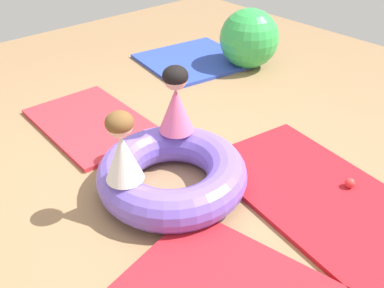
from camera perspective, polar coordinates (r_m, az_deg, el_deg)
The scene contains 10 objects.
ground_plane at distance 3.37m, azimuth -2.09°, elevation -4.84°, with size 8.00×8.00×0.00m, color #93704C.
gym_mat_center_rear at distance 4.17m, azimuth -13.27°, elevation 2.78°, with size 1.30×0.85×0.04m, color red.
gym_mat_front at distance 3.33m, azimuth 16.89°, elevation -6.76°, with size 1.79×1.00×0.04m, color #B21923.
gym_mat_near_left at distance 5.45m, azimuth 0.19°, elevation 11.16°, with size 1.14×1.19×0.04m, color #2D47B7.
inflatable_cushion at distance 3.19m, azimuth -2.69°, elevation -4.01°, with size 1.13×1.13×0.30m, color #7056D1.
child_in_pink at distance 3.29m, azimuth -2.18°, elevation 5.90°, with size 0.32×0.32×0.55m.
child_in_white at distance 2.80m, azimuth -9.37°, elevation -0.48°, with size 0.34×0.34×0.51m.
play_ball_green at distance 4.90m, azimuth -0.89°, elevation 9.16°, with size 0.06×0.06×0.06m, color green.
play_ball_red at distance 3.43m, azimuth 20.42°, elevation -4.92°, with size 0.08×0.08×0.08m, color red.
exercise_ball_large at distance 5.24m, azimuth 7.67°, elevation 13.85°, with size 0.70×0.70×0.70m, color green.
Camera 1 is at (2.06, -1.66, 2.09)m, focal length 39.73 mm.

